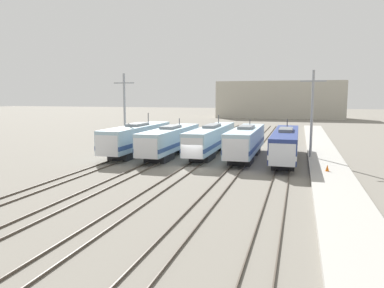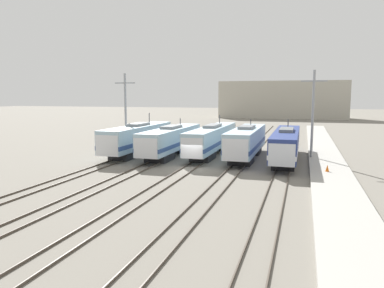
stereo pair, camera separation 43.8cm
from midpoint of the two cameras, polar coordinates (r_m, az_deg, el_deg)
ground_plane at (r=40.87m, az=0.04°, el=-3.69°), size 400.00×400.00×0.00m
rail_pair_far_left at (r=44.58m, az=-12.06°, el=-2.82°), size 1.50×120.00×0.15m
rail_pair_center_left at (r=42.48m, az=-6.28°, el=-3.21°), size 1.51×120.00×0.15m
rail_pair_center at (r=40.85m, az=0.04°, el=-3.59°), size 1.51×120.00×0.15m
rail_pair_center_right at (r=39.76m, az=6.80°, el=-3.94°), size 1.51×120.00×0.15m
rail_pair_far_right at (r=39.25m, az=13.85°, el=-4.26°), size 1.50×120.00×0.15m
locomotive_far_left at (r=50.84m, az=-8.12°, el=0.87°), size 3.13×17.24×5.38m
locomotive_center_left at (r=48.59m, az=-3.12°, el=0.53°), size 3.09×16.89×4.70m
locomotive_center at (r=49.90m, az=3.26°, el=0.73°), size 2.78×19.61×5.10m
locomotive_center_right at (r=47.05m, az=8.47°, el=0.31°), size 3.08×16.35×4.69m
locomotive_far_right at (r=46.07m, az=14.38°, el=-0.08°), size 2.85×18.41×4.81m
catenary_tower_left at (r=53.25m, az=-9.86°, el=5.01°), size 3.03×0.30×10.90m
catenary_tower_right at (r=47.69m, az=18.18°, el=4.49°), size 3.03×0.30×10.90m
platform at (r=39.30m, az=20.75°, el=-4.34°), size 4.00×120.00×0.38m
traffic_cone at (r=39.54m, az=20.22°, el=-3.48°), size 0.37×0.37×0.66m
depot_building at (r=136.36m, az=13.70°, el=6.57°), size 43.19×13.33×12.84m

